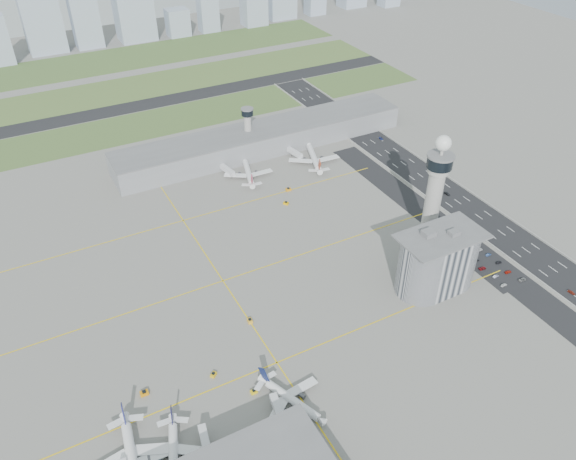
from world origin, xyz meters
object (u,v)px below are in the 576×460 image
tug_0 (144,393)px  airplane_far_b (314,154)px  control_tower (435,187)px  car_lot_2 (482,268)px  tug_2 (213,374)px  car_lot_6 (522,279)px  car_lot_1 (496,276)px  car_lot_3 (475,260)px  airplane_near_c (292,397)px  car_lot_8 (499,262)px  car_lot_4 (464,253)px  car_hw_0 (571,292)px  secondary_tower (248,126)px  airplane_near_b (173,453)px  car_lot_0 (504,285)px  tug_5 (288,189)px  car_hw_1 (447,194)px  airplane_near_a (131,456)px  tug_1 (254,391)px  tug_3 (250,320)px  jet_bridge_far_1 (288,151)px  car_lot_11 (471,241)px  jet_bridge_far_0 (222,168)px  car_hw_2 (381,138)px  jet_bridge_near_2 (284,427)px  airplane_far_a (248,169)px  car_lot_9 (488,255)px  car_lot_5 (458,247)px  car_lot_10 (479,250)px  car_hw_4 (322,112)px  car_lot_7 (508,272)px

tug_0 → airplane_far_b: bearing=132.5°
control_tower → car_lot_2: control_tower is taller
tug_2 → car_lot_6: bearing=44.9°
car_lot_1 → car_lot_3: bearing=-5.8°
airplane_near_c → car_lot_3: size_ratio=7.73×
car_lot_8 → tug_0: bearing=90.8°
car_lot_2 → car_lot_4: size_ratio=1.09×
car_hw_0 → secondary_tower: bearing=103.4°
airplane_near_b → car_lot_0: (176.64, 13.73, -4.26)m
tug_5 → car_hw_1: bearing=-115.4°
airplane_near_a → car_lot_6: size_ratio=9.07×
car_hw_0 → tug_1: bearing=166.0°
tug_2 → tug_3: tug_3 is taller
tug_1 → car_hw_1: 187.45m
secondary_tower → jet_bridge_far_1: bearing=-39.3°
tug_1 → car_lot_4: size_ratio=0.74×
tug_1 → car_lot_11: 153.45m
jet_bridge_far_0 → car_lot_0: jet_bridge_far_0 is taller
airplane_near_b → car_hw_2: bearing=146.8°
airplane_near_c → jet_bridge_near_2: airplane_near_c is taller
jet_bridge_far_0 → car_lot_11: (91.91, -136.12, -2.28)m
car_lot_0 → car_lot_8: size_ratio=1.02×
airplane_far_a → jet_bridge_far_0: size_ratio=2.71×
jet_bridge_near_2 → car_lot_9: (146.53, 43.27, -2.30)m
airplane_far_a → jet_bridge_near_2: (-67.87, -179.21, -2.45)m
airplane_near_c → car_hw_2: 240.05m
airplane_near_b → tug_5: bearing=157.3°
car_lot_3 → car_lot_5: size_ratio=1.14×
car_lot_3 → car_lot_11: bearing=-37.1°
secondary_tower → car_lot_8: (63.57, -175.19, -18.20)m
jet_bridge_far_0 → car_lot_6: 195.86m
tug_0 → jet_bridge_far_0: bearing=149.4°
tug_1 → car_lot_10: bearing=-78.9°
tug_1 → tug_0: bearing=63.7°
jet_bridge_near_2 → secondary_tower: bearing=-11.5°
car_lot_1 → airplane_near_c: bearing=92.4°
car_lot_9 → car_hw_4: size_ratio=0.92×
tug_5 → car_lot_4: bearing=-146.8°
jet_bridge_near_2 → car_hw_4: size_ratio=3.85×
tug_1 → car_lot_6: bearing=-89.9°
control_tower → car_hw_2: (50.58, 112.67, -34.45)m
car_hw_0 → car_hw_2: (14.47, 179.83, -0.03)m
tug_5 → car_lot_8: tug_5 is taller
airplane_near_a → car_hw_1: airplane_near_a is taller
control_tower → airplane_near_a: 190.14m
car_lot_7 → car_hw_0: (15.97, -26.06, 0.06)m
car_lot_6 → airplane_near_c: bearing=97.1°
jet_bridge_far_0 → car_lot_9: jet_bridge_far_0 is taller
airplane_far_a → car_lot_2: (67.66, -142.95, -4.74)m
airplane_near_b → airplane_far_a: size_ratio=0.92×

